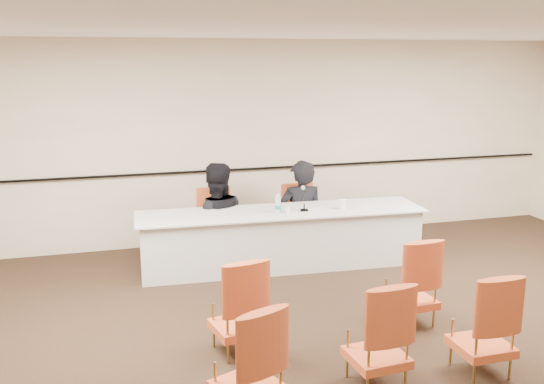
{
  "coord_description": "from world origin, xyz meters",
  "views": [
    {
      "loc": [
        -2.29,
        -4.72,
        2.75
      ],
      "look_at": [
        -0.17,
        2.6,
        1.04
      ],
      "focal_mm": 40.0,
      "sensor_mm": 36.0,
      "label": 1
    }
  ],
  "objects_px": {
    "microphone": "(304,199)",
    "aud_chair_back_left": "(247,361)",
    "drinking_glass": "(288,209)",
    "aud_chair_front_left": "(238,305)",
    "panelist_second": "(216,227)",
    "panel_table": "(281,238)",
    "panelist_second_chair": "(216,224)",
    "panelist_main_chair": "(301,219)",
    "aud_chair_back_right": "(483,322)",
    "water_bottle": "(278,203)",
    "aud_chair_front_right": "(411,280)",
    "panelist_main": "(301,224)",
    "coffee_cup": "(342,204)",
    "aud_chair_back_mid": "(377,332)"
  },
  "relations": [
    {
      "from": "microphone",
      "to": "aud_chair_back_left",
      "type": "distance_m",
      "value": 3.57
    },
    {
      "from": "drinking_glass",
      "to": "aud_chair_front_left",
      "type": "relative_size",
      "value": 0.11
    },
    {
      "from": "panelist_second",
      "to": "aud_chair_back_left",
      "type": "xyz_separation_m",
      "value": [
        -0.51,
        -3.88,
        0.05
      ]
    },
    {
      "from": "panelist_second",
      "to": "panel_table",
      "type": "bearing_deg",
      "value": 146.94
    },
    {
      "from": "panel_table",
      "to": "panelist_second_chair",
      "type": "height_order",
      "value": "panelist_second_chair"
    },
    {
      "from": "panelist_main_chair",
      "to": "aud_chair_front_left",
      "type": "distance_m",
      "value": 3.15
    },
    {
      "from": "panelist_main_chair",
      "to": "aud_chair_back_right",
      "type": "relative_size",
      "value": 1.0
    },
    {
      "from": "panelist_second_chair",
      "to": "water_bottle",
      "type": "xyz_separation_m",
      "value": [
        0.7,
        -0.68,
        0.41
      ]
    },
    {
      "from": "panel_table",
      "to": "panelist_second_chair",
      "type": "xyz_separation_m",
      "value": [
        -0.77,
        0.61,
        0.09
      ]
    },
    {
      "from": "aud_chair_front_right",
      "to": "panelist_second_chair",
      "type": "bearing_deg",
      "value": 116.15
    },
    {
      "from": "panelist_main_chair",
      "to": "aud_chair_front_left",
      "type": "bearing_deg",
      "value": -116.42
    },
    {
      "from": "panelist_main",
      "to": "drinking_glass",
      "type": "xyz_separation_m",
      "value": [
        -0.41,
        -0.67,
        0.41
      ]
    },
    {
      "from": "panel_table",
      "to": "coffee_cup",
      "type": "bearing_deg",
      "value": -7.02
    },
    {
      "from": "water_bottle",
      "to": "aud_chair_front_right",
      "type": "relative_size",
      "value": 0.27
    },
    {
      "from": "panelist_main",
      "to": "panel_table",
      "type": "bearing_deg",
      "value": 51.79
    },
    {
      "from": "panelist_second",
      "to": "aud_chair_back_right",
      "type": "bearing_deg",
      "value": 118.78
    },
    {
      "from": "panelist_main_chair",
      "to": "coffee_cup",
      "type": "distance_m",
      "value": 0.85
    },
    {
      "from": "microphone",
      "to": "aud_chair_front_right",
      "type": "height_order",
      "value": "microphone"
    },
    {
      "from": "panelist_main",
      "to": "panelist_second_chair",
      "type": "xyz_separation_m",
      "value": [
        -1.22,
        0.07,
        0.08
      ]
    },
    {
      "from": "panel_table",
      "to": "aud_chair_front_right",
      "type": "height_order",
      "value": "aud_chair_front_right"
    },
    {
      "from": "microphone",
      "to": "aud_chair_back_mid",
      "type": "height_order",
      "value": "microphone"
    },
    {
      "from": "panelist_main",
      "to": "panelist_second",
      "type": "relative_size",
      "value": 1.02
    },
    {
      "from": "panelist_second_chair",
      "to": "coffee_cup",
      "type": "distance_m",
      "value": 1.78
    },
    {
      "from": "aud_chair_back_left",
      "to": "drinking_glass",
      "type": "bearing_deg",
      "value": 45.78
    },
    {
      "from": "drinking_glass",
      "to": "panelist_main",
      "type": "bearing_deg",
      "value": 58.79
    },
    {
      "from": "drinking_glass",
      "to": "panel_table",
      "type": "bearing_deg",
      "value": 109.03
    },
    {
      "from": "coffee_cup",
      "to": "aud_chair_front_right",
      "type": "distance_m",
      "value": 1.97
    },
    {
      "from": "aud_chair_back_mid",
      "to": "aud_chair_back_right",
      "type": "xyz_separation_m",
      "value": [
        0.98,
        -0.07,
        0.0
      ]
    },
    {
      "from": "panelist_main_chair",
      "to": "coffee_cup",
      "type": "height_order",
      "value": "panelist_main_chair"
    },
    {
      "from": "panelist_second",
      "to": "coffee_cup",
      "type": "relative_size",
      "value": 13.6
    },
    {
      "from": "panelist_second_chair",
      "to": "coffee_cup",
      "type": "relative_size",
      "value": 7.09
    },
    {
      "from": "panel_table",
      "to": "aud_chair_back_right",
      "type": "height_order",
      "value": "aud_chair_back_right"
    },
    {
      "from": "water_bottle",
      "to": "aud_chair_back_left",
      "type": "height_order",
      "value": "water_bottle"
    },
    {
      "from": "panel_table",
      "to": "drinking_glass",
      "type": "bearing_deg",
      "value": -67.81
    },
    {
      "from": "water_bottle",
      "to": "aud_chair_back_right",
      "type": "bearing_deg",
      "value": -73.04
    },
    {
      "from": "panelist_main_chair",
      "to": "drinking_glass",
      "type": "bearing_deg",
      "value": -118.06
    },
    {
      "from": "panelist_second_chair",
      "to": "aud_chair_back_left",
      "type": "bearing_deg",
      "value": -94.28
    },
    {
      "from": "panelist_main_chair",
      "to": "coffee_cup",
      "type": "relative_size",
      "value": 7.09
    },
    {
      "from": "aud_chair_back_mid",
      "to": "drinking_glass",
      "type": "bearing_deg",
      "value": 82.81
    },
    {
      "from": "panelist_main",
      "to": "aud_chair_front_right",
      "type": "bearing_deg",
      "value": 98.75
    },
    {
      "from": "water_bottle",
      "to": "aud_chair_back_right",
      "type": "relative_size",
      "value": 0.27
    },
    {
      "from": "panelist_main_chair",
      "to": "panelist_second",
      "type": "distance_m",
      "value": 1.22
    },
    {
      "from": "panelist_main_chair",
      "to": "microphone",
      "type": "distance_m",
      "value": 0.79
    },
    {
      "from": "panel_table",
      "to": "aud_chair_back_left",
      "type": "xyz_separation_m",
      "value": [
        -1.27,
        -3.27,
        0.09
      ]
    },
    {
      "from": "aud_chair_front_right",
      "to": "aud_chair_back_right",
      "type": "distance_m",
      "value": 1.09
    },
    {
      "from": "panel_table",
      "to": "aud_chair_back_mid",
      "type": "xyz_separation_m",
      "value": [
        -0.1,
        -3.1,
        0.09
      ]
    },
    {
      "from": "coffee_cup",
      "to": "aud_chair_back_left",
      "type": "height_order",
      "value": "aud_chair_back_left"
    },
    {
      "from": "panelist_second_chair",
      "to": "aud_chair_back_right",
      "type": "xyz_separation_m",
      "value": [
        1.64,
        -3.78,
        0.0
      ]
    },
    {
      "from": "aud_chair_back_mid",
      "to": "aud_chair_front_right",
      "type": "bearing_deg",
      "value": 44.97
    },
    {
      "from": "panelist_second_chair",
      "to": "aud_chair_front_left",
      "type": "distance_m",
      "value": 2.83
    }
  ]
}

